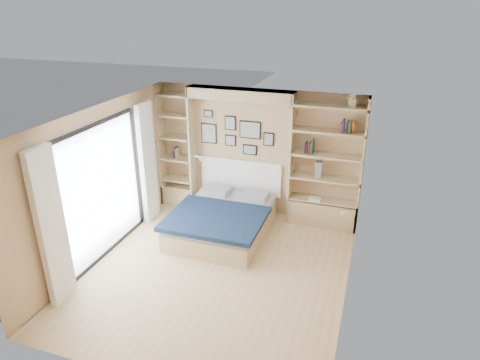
% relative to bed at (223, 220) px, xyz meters
% --- Properties ---
extents(ground, '(4.50, 4.50, 0.00)m').
position_rel_bed_xyz_m(ground, '(0.34, -1.17, -0.27)').
color(ground, '#D0B580').
rests_on(ground, ground).
extents(room_shell, '(4.50, 4.50, 4.50)m').
position_rel_bed_xyz_m(room_shell, '(-0.05, 0.35, 0.81)').
color(room_shell, tan).
rests_on(room_shell, ground).
extents(bed, '(1.67, 2.10, 1.07)m').
position_rel_bed_xyz_m(bed, '(0.00, 0.00, 0.00)').
color(bed, '#D0B580').
rests_on(bed, ground).
extents(photo_gallery, '(1.48, 0.02, 0.82)m').
position_rel_bed_xyz_m(photo_gallery, '(-0.11, 1.05, 1.33)').
color(photo_gallery, black).
rests_on(photo_gallery, ground).
extents(reading_lamps, '(1.92, 0.12, 0.15)m').
position_rel_bed_xyz_m(reading_lamps, '(0.04, 0.83, 0.83)').
color(reading_lamps, silver).
rests_on(reading_lamps, ground).
extents(shelf_decor, '(3.49, 0.23, 2.03)m').
position_rel_bed_xyz_m(shelf_decor, '(1.41, 0.89, 1.42)').
color(shelf_decor, '#A51E1E').
rests_on(shelf_decor, ground).
extents(deck, '(3.20, 4.00, 0.05)m').
position_rel_bed_xyz_m(deck, '(-3.26, -1.17, -0.27)').
color(deck, '#6E6151').
rests_on(deck, ground).
extents(deck_chair, '(0.66, 0.81, 0.70)m').
position_rel_bed_xyz_m(deck_chair, '(-3.12, -1.16, 0.06)').
color(deck_chair, tan).
rests_on(deck_chair, ground).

